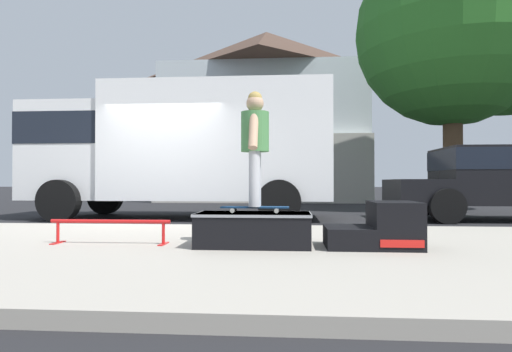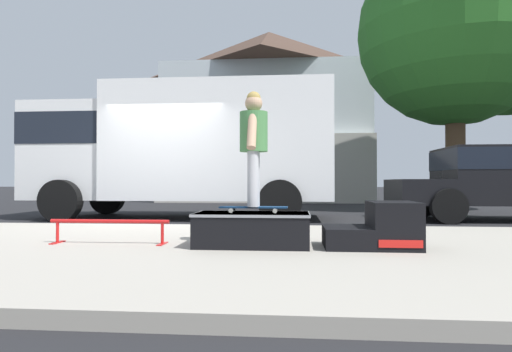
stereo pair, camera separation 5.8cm
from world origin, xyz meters
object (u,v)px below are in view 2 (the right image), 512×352
Objects in this scene: grind_rail at (109,225)px; street_tree_main at (466,36)px; skater_kid at (254,139)px; box_truck at (181,146)px; skate_box at (252,228)px; skateboard at (254,208)px; kicker_ramp at (379,229)px.

grind_rail is 0.17× the size of street_tree_main.
skater_kid is 5.56m from box_truck.
skateboard is (0.01, 0.04, 0.23)m from skate_box.
street_tree_main is (7.81, 3.38, 3.54)m from box_truck.
street_tree_main is (7.33, 8.48, 4.90)m from grind_rail.
skater_kid is 0.19× the size of box_truck.
skateboard is at bearing 180.00° from skater_kid.
skateboard is (-1.40, 0.04, 0.22)m from kicker_ramp.
skater_kid reaches higher than skate_box.
skate_box is at bearing -67.06° from box_truck.
kicker_ramp is 1.73m from skater_kid.
grind_rail is (-3.11, 0.05, 0.00)m from kicker_ramp.
box_truck is at bearing 95.30° from grind_rail.
skateboard is at bearing -123.52° from street_tree_main.
grind_rail is 1.99m from skater_kid.
kicker_ramp reaches higher than skateboard.
skate_box is 11.34m from street_tree_main.
kicker_ramp reaches higher than skate_box.
skate_box is at bearing -104.51° from skater_kid.
skater_kid is at bearing 178.26° from kicker_ramp.
box_truck is (-0.47, 5.10, 1.37)m from grind_rail.
street_tree_main is at bearing 49.14° from grind_rail.
skate_box is at bearing -104.51° from skateboard.
street_tree_main is (4.22, 8.53, 4.91)m from kicker_ramp.
skate_box reaches higher than grind_rail.
skater_kid is (1.72, -0.00, 1.01)m from grind_rail.
skate_box is 0.24m from skateboard.
skateboard reaches higher than skate_box.
skateboard reaches higher than grind_rail.
kicker_ramp reaches higher than grind_rail.
grind_rail is at bearing -84.70° from box_truck.
street_tree_main is at bearing 23.41° from box_truck.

